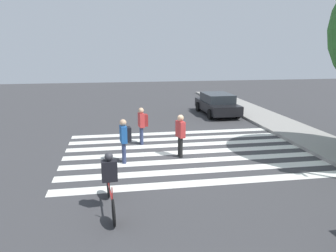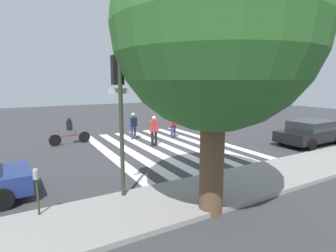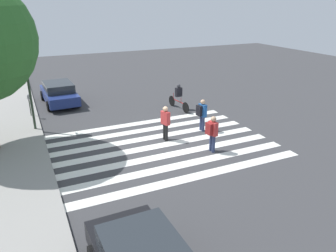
{
  "view_description": "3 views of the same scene",
  "coord_description": "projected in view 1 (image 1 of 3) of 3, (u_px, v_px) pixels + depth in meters",
  "views": [
    {
      "loc": [
        12.74,
        -2.93,
        4.22
      ],
      "look_at": [
        -0.35,
        -0.72,
        1.07
      ],
      "focal_mm": 35.0,
      "sensor_mm": 36.0,
      "label": 1
    },
    {
      "loc": [
        6.94,
        12.55,
        3.56
      ],
      "look_at": [
        -0.5,
        -0.56,
        1.03
      ],
      "focal_mm": 28.0,
      "sensor_mm": 36.0,
      "label": 2
    },
    {
      "loc": [
        -12.86,
        5.7,
        6.36
      ],
      "look_at": [
        -0.37,
        -0.09,
        1.08
      ],
      "focal_mm": 35.0,
      "sensor_mm": 36.0,
      "label": 3
    }
  ],
  "objects": [
    {
      "name": "ground_plane",
      "position": [
        186.0,
        152.0,
        13.67
      ],
      "size": [
        60.0,
        60.0,
        0.0
      ],
      "primitive_type": "plane",
      "color": "#38383A"
    },
    {
      "name": "sidewalk_curb",
      "position": [
        322.0,
        144.0,
        14.67
      ],
      "size": [
        36.0,
        2.5,
        0.14
      ],
      "color": "gray",
      "rests_on": "ground_plane"
    },
    {
      "name": "cyclist_mid_street",
      "position": [
        110.0,
        180.0,
        8.59
      ],
      "size": [
        2.3,
        0.42,
        1.62
      ],
      "rotation": [
        0.0,
        0.0,
        0.09
      ],
      "color": "black",
      "rests_on": "ground_plane"
    },
    {
      "name": "crosswalk_stripes",
      "position": [
        186.0,
        152.0,
        13.67
      ],
      "size": [
        6.98,
        10.0,
        0.01
      ],
      "color": "silver",
      "rests_on": "ground_plane"
    },
    {
      "name": "pedestrian_adult_yellow_jacket",
      "position": [
        142.0,
        123.0,
        14.65
      ],
      "size": [
        0.49,
        0.43,
        1.67
      ],
      "rotation": [
        0.0,
        0.0,
        3.29
      ],
      "color": "navy",
      "rests_on": "ground_plane"
    },
    {
      "name": "pedestrian_adult_blue_shirt",
      "position": [
        180.0,
        133.0,
        12.9
      ],
      "size": [
        0.51,
        0.33,
        1.71
      ],
      "rotation": [
        0.0,
        0.0,
        3.41
      ],
      "color": "black",
      "rests_on": "ground_plane"
    },
    {
      "name": "pedestrian_adult_tall_backpack",
      "position": [
        125.0,
        138.0,
        12.22
      ],
      "size": [
        0.49,
        0.43,
        1.68
      ],
      "rotation": [
        0.0,
        0.0,
        3.29
      ],
      "color": "navy",
      "rests_on": "ground_plane"
    },
    {
      "name": "car_parked_dark_suv",
      "position": [
        217.0,
        104.0,
        21.31
      ],
      "size": [
        4.35,
        2.05,
        1.39
      ],
      "rotation": [
        0.0,
        0.0,
        0.02
      ],
      "color": "black",
      "rests_on": "ground_plane"
    }
  ]
}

